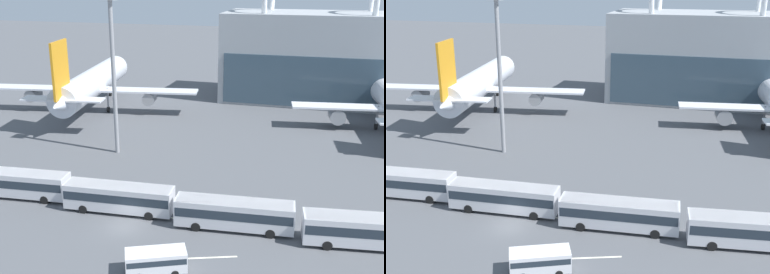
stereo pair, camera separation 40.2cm
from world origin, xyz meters
The scene contains 11 objects.
ground_plane centered at (0.00, 0.00, 0.00)m, with size 440.00×440.00×0.00m, color #515459.
airliner_at_gate_near centered at (-25.23, 42.19, 5.50)m, with size 42.48×40.42×15.75m.
shuttle_bus_1 centered at (-15.33, 3.40, 1.90)m, with size 12.73×3.82×3.23m.
shuttle_bus_2 centered at (-1.99, 3.10, 1.90)m, with size 12.69×3.57×3.23m.
shuttle_bus_3 centered at (11.36, 2.79, 1.90)m, with size 12.73×3.84×3.23m.
shuttle_bus_4 centered at (24.70, 2.92, 1.90)m, with size 12.79×4.37×3.23m.
service_van_foreground centered at (6.14, -7.00, 1.30)m, with size 5.91×4.24×2.19m.
floodlight_mast centered at (-10.40, 21.18, 13.54)m, with size 2.05×2.05×23.01m.
lane_stripe_0 centered at (-5.93, 6.72, 0.00)m, with size 9.17×0.25×0.01m, color silver.
lane_stripe_2 centered at (8.76, -3.90, 0.00)m, with size 8.50×0.25×0.01m, color silver.
lane_stripe_4 centered at (1.68, 3.99, 0.00)m, with size 9.25×0.25×0.01m, color silver.
Camera 2 is at (19.98, -42.17, 25.51)m, focal length 45.00 mm.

